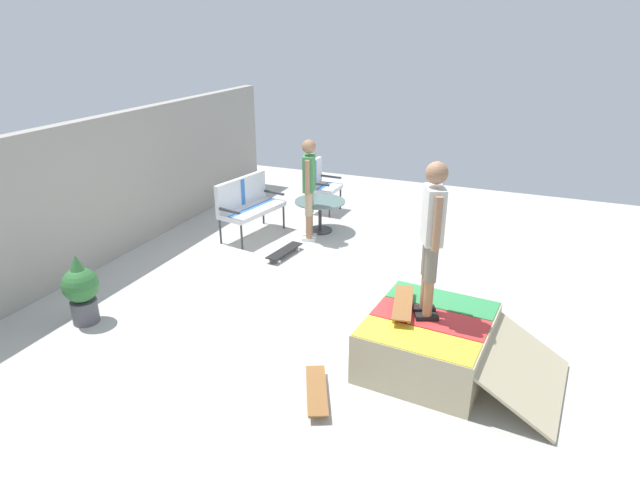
{
  "coord_description": "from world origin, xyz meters",
  "views": [
    {
      "loc": [
        -6.28,
        -2.14,
        3.53
      ],
      "look_at": [
        0.17,
        0.53,
        0.7
      ],
      "focal_mm": 30.42,
      "sensor_mm": 36.0,
      "label": 1
    }
  ],
  "objects": [
    {
      "name": "potted_plant",
      "position": [
        -1.9,
        2.86,
        0.47
      ],
      "size": [
        0.44,
        0.44,
        0.92
      ],
      "color": "#515156",
      "rests_on": "ground_plane"
    },
    {
      "name": "patio_bench",
      "position": [
        1.54,
        2.47,
        0.62
      ],
      "size": [
        1.33,
        0.76,
        1.02
      ],
      "color": "#38383D",
      "rests_on": "ground_plane"
    },
    {
      "name": "ground_plane",
      "position": [
        0.0,
        0.0,
        -0.05
      ],
      "size": [
        12.0,
        12.0,
        0.1
      ],
      "primitive_type": "cube",
      "color": "beige"
    },
    {
      "name": "skateboard_on_ramp",
      "position": [
        -1.12,
        -0.99,
        0.67
      ],
      "size": [
        0.82,
        0.35,
        0.1
      ],
      "color": "brown",
      "rests_on": "skate_ramp"
    },
    {
      "name": "skate_ramp",
      "position": [
        -1.17,
        -1.33,
        0.29
      ],
      "size": [
        1.56,
        2.14,
        0.59
      ],
      "color": "tan",
      "rests_on": "ground_plane"
    },
    {
      "name": "skateboard_spare",
      "position": [
        -2.16,
        -0.4,
        0.08
      ],
      "size": [
        0.81,
        0.52,
        0.1
      ],
      "color": "brown",
      "rests_on": "ground_plane"
    },
    {
      "name": "patio_table",
      "position": [
        2.18,
        1.36,
        0.4
      ],
      "size": [
        0.9,
        0.9,
        0.57
      ],
      "color": "#38383D",
      "rests_on": "ground_plane"
    },
    {
      "name": "patio_chair_near_house",
      "position": [
        3.23,
        1.81,
        0.61
      ],
      "size": [
        0.64,
        0.58,
        1.02
      ],
      "color": "#38383D",
      "rests_on": "ground_plane"
    },
    {
      "name": "back_wall_cinderblock",
      "position": [
        0.0,
        4.0,
        1.11
      ],
      "size": [
        9.0,
        0.2,
        2.22
      ],
      "color": "#9E998E",
      "rests_on": "ground_plane"
    },
    {
      "name": "person_skater",
      "position": [
        -1.13,
        -1.24,
        1.57
      ],
      "size": [
        0.45,
        0.33,
        1.68
      ],
      "color": "black",
      "rests_on": "skate_ramp"
    },
    {
      "name": "person_watching",
      "position": [
        1.76,
        1.38,
        1.02
      ],
      "size": [
        0.46,
        0.31,
        1.74
      ],
      "color": "silver",
      "rests_on": "ground_plane"
    },
    {
      "name": "skateboard_by_bench",
      "position": [
        0.92,
        1.45,
        0.08
      ],
      "size": [
        0.82,
        0.3,
        0.1
      ],
      "color": "black",
      "rests_on": "ground_plane"
    }
  ]
}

